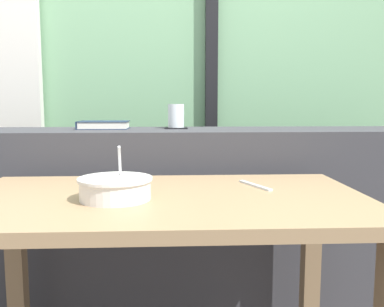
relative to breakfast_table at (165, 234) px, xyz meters
The scene contains 9 objects.
outdoor_backdrop 1.56m from the breakfast_table, 89.52° to the left, with size 4.80×0.08×2.80m, color #7AAD7F.
window_divider_post 1.48m from the breakfast_table, 78.64° to the left, with size 0.07×0.05×2.60m, color black.
dark_console_ledge 0.64m from the breakfast_table, 88.93° to the left, with size 2.80×0.38×0.89m, color #38383D.
breakfast_table is the anchor object (origin of this frame).
coaster_square 0.73m from the breakfast_table, 86.33° to the left, with size 0.10×0.10×0.01m, color black.
juice_glass 0.75m from the breakfast_table, 86.33° to the left, with size 0.07×0.07×0.10m.
closed_book 0.78m from the breakfast_table, 112.43° to the left, with size 0.22×0.14×0.03m.
soup_bowl 0.21m from the breakfast_table, 162.67° to the right, with size 0.21×0.21×0.15m.
fork_utensil 0.34m from the breakfast_table, 22.68° to the left, with size 0.02×0.17×0.01m, color silver.
Camera 1 is at (0.01, -1.27, 1.01)m, focal length 39.46 mm.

